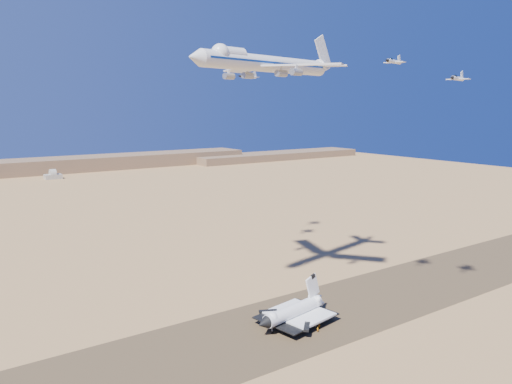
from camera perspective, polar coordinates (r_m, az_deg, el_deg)
ground at (r=190.76m, az=-1.04°, el=-16.26°), size 1200.00×1200.00×0.00m
runway at (r=190.74m, az=-1.04°, el=-16.25°), size 600.00×50.00×0.06m
ridgeline at (r=693.34m, az=-21.13°, el=2.70°), size 960.00×90.00×18.00m
shuttle at (r=199.37m, az=4.24°, el=-13.59°), size 36.02×26.08×17.72m
carrier_747 at (r=210.14m, az=0.84°, el=14.49°), size 84.83×64.28×21.06m
crew_a at (r=195.40m, az=7.07°, el=-15.35°), size 0.66×0.81×1.92m
crew_b at (r=198.64m, az=7.22°, el=-14.93°), size 1.02×0.99×1.85m
crew_c at (r=198.81m, az=7.26°, el=-14.91°), size 1.09×1.17×1.81m
chase_jet_a at (r=199.49m, az=15.45°, el=14.19°), size 14.24×8.33×3.63m
chase_jet_b at (r=199.73m, az=22.02°, el=11.95°), size 14.89×8.71×3.80m
chase_jet_c at (r=262.34m, az=-0.92°, el=13.05°), size 15.01×8.76×3.83m
chase_jet_d at (r=283.27m, az=0.14°, el=14.10°), size 14.87×8.70×3.80m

